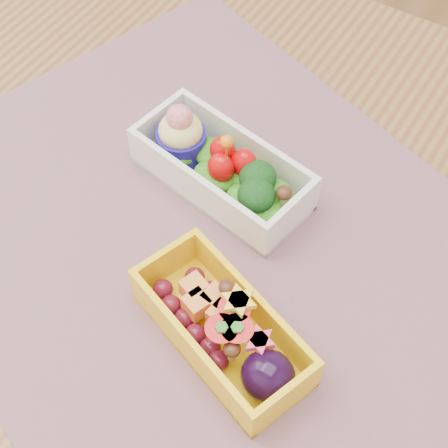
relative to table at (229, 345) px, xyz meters
The scene contains 4 objects.
table is the anchor object (origin of this frame).
placemat 0.11m from the table, 141.21° to the left, with size 0.55×0.42×0.00m, color gray.
bento_white 0.16m from the table, 125.55° to the left, with size 0.17×0.10×0.07m.
bento_yellow 0.13m from the table, 62.46° to the right, with size 0.16×0.11×0.05m.
Camera 1 is at (0.15, -0.24, 1.24)m, focal length 56.78 mm.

